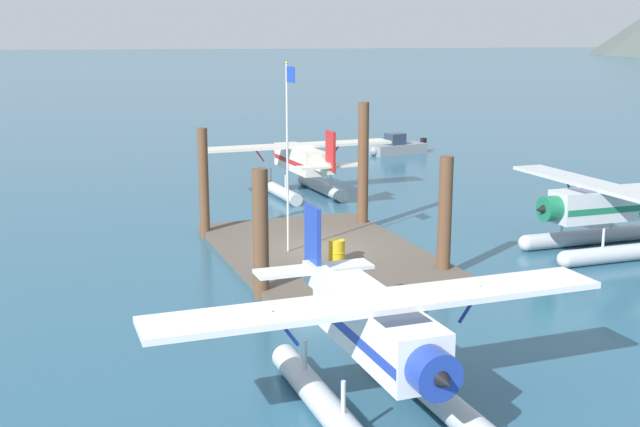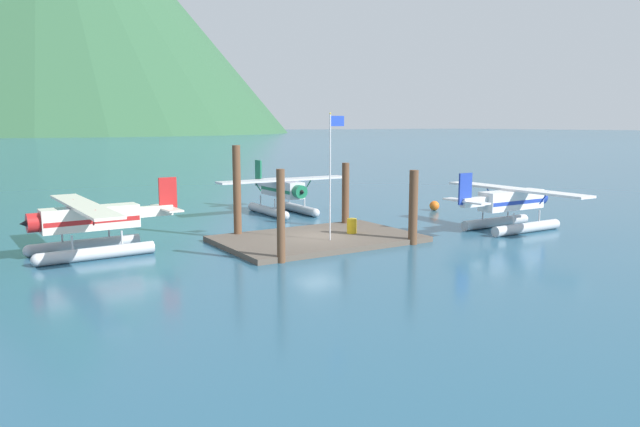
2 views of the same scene
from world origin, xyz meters
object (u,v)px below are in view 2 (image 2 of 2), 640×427
at_px(fuel_drum, 352,226).
at_px(seaplane_silver_bow_right, 282,193).
at_px(mooring_buoy, 434,206).
at_px(flagpole, 332,163).
at_px(seaplane_white_stbd_aft, 512,206).
at_px(seaplane_cream_port_fwd, 90,225).

relative_size(fuel_drum, seaplane_silver_bow_right, 0.08).
bearing_deg(seaplane_silver_bow_right, fuel_drum, -96.02).
bearing_deg(mooring_buoy, flagpole, -153.56).
relative_size(flagpole, mooring_buoy, 9.27).
xyz_separation_m(fuel_drum, seaplane_white_stbd_aft, (10.32, -3.06, 0.84)).
relative_size(seaplane_white_stbd_aft, seaplane_silver_bow_right, 1.00).
bearing_deg(seaplane_white_stbd_aft, fuel_drum, 163.47).
xyz_separation_m(seaplane_white_stbd_aft, seaplane_silver_bow_right, (-9.18, 13.84, 0.00)).
distance_m(flagpole, fuel_drum, 4.56).
xyz_separation_m(flagpole, seaplane_white_stbd_aft, (12.45, -1.97, -3.04)).
bearing_deg(flagpole, fuel_drum, 27.13).
bearing_deg(seaplane_silver_bow_right, seaplane_cream_port_fwd, -154.10).
bearing_deg(seaplane_white_stbd_aft, seaplane_silver_bow_right, 123.55).
distance_m(mooring_buoy, seaplane_white_stbd_aft, 9.28).
height_order(seaplane_white_stbd_aft, seaplane_cream_port_fwd, same).
relative_size(flagpole, seaplane_cream_port_fwd, 0.68).
bearing_deg(flagpole, mooring_buoy, 26.44).
distance_m(seaplane_white_stbd_aft, seaplane_cream_port_fwd, 25.27).
xyz_separation_m(mooring_buoy, seaplane_white_stbd_aft, (-1.76, -9.04, 1.20)).
relative_size(fuel_drum, mooring_buoy, 1.16).
xyz_separation_m(seaplane_white_stbd_aft, seaplane_cream_port_fwd, (-24.43, 6.44, 0.00)).
bearing_deg(flagpole, seaplane_cream_port_fwd, 159.54).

